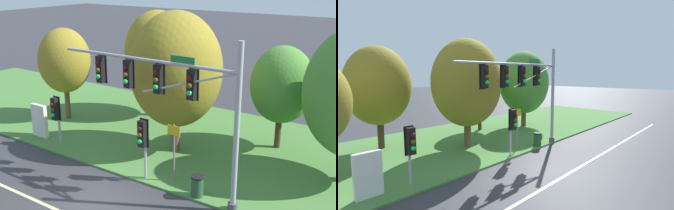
{
  "view_description": "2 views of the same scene",
  "coord_description": "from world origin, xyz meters",
  "views": [
    {
      "loc": [
        11.37,
        -10.94,
        9.22
      ],
      "look_at": [
        1.24,
        3.87,
        3.47
      ],
      "focal_mm": 45.0,
      "sensor_mm": 36.0,
      "label": 1
    },
    {
      "loc": [
        -11.32,
        -7.41,
        5.17
      ],
      "look_at": [
        1.6,
        4.1,
        3.04
      ],
      "focal_mm": 28.0,
      "sensor_mm": 36.0,
      "label": 2
    }
  ],
  "objects": [
    {
      "name": "grass_verge",
      "position": [
        0.0,
        8.25,
        0.05
      ],
      "size": [
        48.0,
        11.5,
        0.1
      ],
      "primitive_type": "cube",
      "color": "#477A38",
      "rests_on": "ground"
    },
    {
      "name": "route_sign_post",
      "position": [
        1.91,
        3.37,
        1.82
      ],
      "size": [
        0.64,
        0.08,
        2.73
      ],
      "color": "slate",
      "rests_on": "grass_verge"
    },
    {
      "name": "tree_nearest_road",
      "position": [
        -8.49,
        6.67,
        3.87
      ],
      "size": [
        3.24,
        3.24,
        5.81
      ],
      "color": "brown",
      "rests_on": "grass_verge"
    },
    {
      "name": "tree_behind_signpost",
      "position": [
        0.07,
        6.28,
        4.48
      ],
      "size": [
        4.7,
        4.7,
        7.33
      ],
      "color": "brown",
      "rests_on": "grass_verge"
    },
    {
      "name": "tree_left_of_mast",
      "position": [
        -4.03,
        10.4,
        4.31
      ],
      "size": [
        4.18,
        4.18,
        6.84
      ],
      "color": "#423021",
      "rests_on": "grass_verge"
    },
    {
      "name": "ground_plane",
      "position": [
        0.0,
        0.0,
        0.0
      ],
      "size": [
        160.0,
        160.0,
        0.0
      ],
      "primitive_type": "plane",
      "color": "#333338"
    },
    {
      "name": "info_kiosk",
      "position": [
        -7.43,
        3.56,
        1.04
      ],
      "size": [
        1.1,
        0.24,
        1.9
      ],
      "color": "silver",
      "rests_on": "grass_verge"
    },
    {
      "name": "traffic_signal_mast",
      "position": [
        2.11,
        2.71,
        4.52
      ],
      "size": [
        9.05,
        0.49,
        6.77
      ],
      "color": "#9EA0A5",
      "rests_on": "grass_verge"
    },
    {
      "name": "pedestrian_signal_further_along",
      "position": [
        0.67,
        2.72,
        2.19
      ],
      "size": [
        0.46,
        0.55,
        2.92
      ],
      "color": "#9EA0A5",
      "rests_on": "grass_verge"
    },
    {
      "name": "trash_bin",
      "position": [
        3.46,
        2.81,
        0.57
      ],
      "size": [
        0.56,
        0.56,
        0.93
      ],
      "color": "#234C28",
      "rests_on": "grass_verge"
    },
    {
      "name": "pedestrian_signal_near_kerb",
      "position": [
        -5.68,
        3.29,
        2.03
      ],
      "size": [
        0.46,
        0.55,
        2.73
      ],
      "color": "#9EA0A5",
      "rests_on": "grass_verge"
    },
    {
      "name": "tree_mid_verge",
      "position": [
        4.37,
        9.74,
        3.58
      ],
      "size": [
        3.26,
        3.26,
        5.53
      ],
      "color": "#423021",
      "rests_on": "grass_verge"
    }
  ]
}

